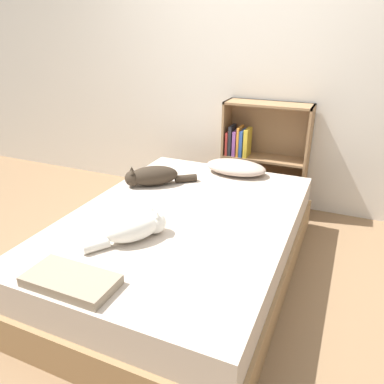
% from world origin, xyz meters
% --- Properties ---
extents(ground_plane, '(8.00, 8.00, 0.00)m').
position_xyz_m(ground_plane, '(0.00, 0.00, 0.00)').
color(ground_plane, '#846647').
extents(wall_back, '(8.00, 0.06, 2.50)m').
position_xyz_m(wall_back, '(0.00, 1.41, 1.25)').
color(wall_back, silver).
rests_on(wall_back, ground_plane).
extents(bed, '(1.43, 2.09, 0.45)m').
position_xyz_m(bed, '(0.00, 0.00, 0.22)').
color(bed, '#99754C').
rests_on(bed, ground_plane).
extents(pillow, '(0.51, 0.29, 0.11)m').
position_xyz_m(pillow, '(0.09, 0.87, 0.50)').
color(pillow, '#B29E8E').
rests_on(pillow, bed).
extents(cat_light, '(0.36, 0.45, 0.16)m').
position_xyz_m(cat_light, '(-0.12, -0.38, 0.52)').
color(cat_light, white).
rests_on(cat_light, bed).
extents(cat_dark, '(0.49, 0.41, 0.15)m').
position_xyz_m(cat_dark, '(-0.43, 0.37, 0.52)').
color(cat_dark, '#33281E').
rests_on(cat_dark, bed).
extents(bookshelf, '(0.76, 0.26, 0.99)m').
position_xyz_m(bookshelf, '(0.21, 1.28, 0.51)').
color(bookshelf, '#8E6B47').
rests_on(bookshelf, ground_plane).
extents(blanket_fold, '(0.45, 0.23, 0.05)m').
position_xyz_m(blanket_fold, '(-0.17, -0.88, 0.47)').
color(blanket_fold, gray).
rests_on(blanket_fold, bed).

